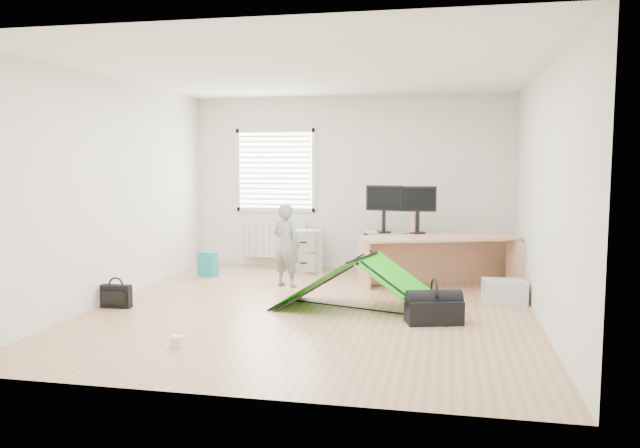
% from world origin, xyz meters
% --- Properties ---
extents(ground, '(5.50, 5.50, 0.00)m').
position_xyz_m(ground, '(0.00, 0.00, 0.00)').
color(ground, tan).
rests_on(ground, ground).
extents(back_wall, '(5.00, 0.02, 2.70)m').
position_xyz_m(back_wall, '(0.00, 2.75, 1.35)').
color(back_wall, silver).
rests_on(back_wall, ground).
extents(window, '(1.20, 0.06, 1.20)m').
position_xyz_m(window, '(-1.20, 2.71, 1.55)').
color(window, silver).
rests_on(window, back_wall).
extents(radiator, '(1.00, 0.12, 0.60)m').
position_xyz_m(radiator, '(-1.20, 2.67, 0.45)').
color(radiator, silver).
rests_on(radiator, back_wall).
extents(desk, '(2.16, 1.39, 0.70)m').
position_xyz_m(desk, '(1.42, 1.46, 0.35)').
color(desk, tan).
rests_on(desk, ground).
extents(filing_cabinet, '(0.57, 0.66, 0.65)m').
position_xyz_m(filing_cabinet, '(-0.62, 2.42, 0.32)').
color(filing_cabinet, '#A6A8AB').
rests_on(filing_cabinet, ground).
extents(monitor_left, '(0.52, 0.19, 0.49)m').
position_xyz_m(monitor_left, '(0.64, 1.74, 0.95)').
color(monitor_left, black).
rests_on(monitor_left, desk).
extents(monitor_right, '(0.51, 0.16, 0.48)m').
position_xyz_m(monitor_right, '(1.11, 1.74, 0.94)').
color(monitor_right, black).
rests_on(monitor_right, desk).
extents(keyboard, '(0.41, 0.27, 0.02)m').
position_xyz_m(keyboard, '(0.58, 1.72, 0.71)').
color(keyboard, beige).
rests_on(keyboard, desk).
extents(thermos, '(0.10, 0.10, 0.28)m').
position_xyz_m(thermos, '(1.04, 1.75, 0.84)').
color(thermos, '#CB7672').
rests_on(thermos, desk).
extents(office_chair, '(0.69, 0.71, 0.63)m').
position_xyz_m(office_chair, '(0.61, 2.25, 0.31)').
color(office_chair, black).
rests_on(office_chair, ground).
extents(person, '(0.48, 0.39, 1.13)m').
position_xyz_m(person, '(-0.62, 1.17, 0.57)').
color(person, slate).
rests_on(person, ground).
extents(kite, '(2.14, 1.39, 0.61)m').
position_xyz_m(kite, '(0.57, 0.05, 0.31)').
color(kite, '#1AC412').
rests_on(kite, ground).
extents(storage_crate, '(0.53, 0.40, 0.28)m').
position_xyz_m(storage_crate, '(2.20, 0.75, 0.14)').
color(storage_crate, silver).
rests_on(storage_crate, ground).
extents(tote_bag, '(0.33, 0.24, 0.36)m').
position_xyz_m(tote_bag, '(-1.97, 1.67, 0.18)').
color(tote_bag, teal).
rests_on(tote_bag, ground).
extents(laptop_bag, '(0.36, 0.12, 0.27)m').
position_xyz_m(laptop_bag, '(-2.27, -0.40, 0.14)').
color(laptop_bag, black).
rests_on(laptop_bag, ground).
extents(white_box, '(0.12, 0.12, 0.11)m').
position_xyz_m(white_box, '(-0.92, -1.70, 0.05)').
color(white_box, silver).
rests_on(white_box, ground).
extents(duffel_bag, '(0.64, 0.45, 0.25)m').
position_xyz_m(duffel_bag, '(1.39, -0.37, 0.13)').
color(duffel_bag, black).
rests_on(duffel_bag, ground).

